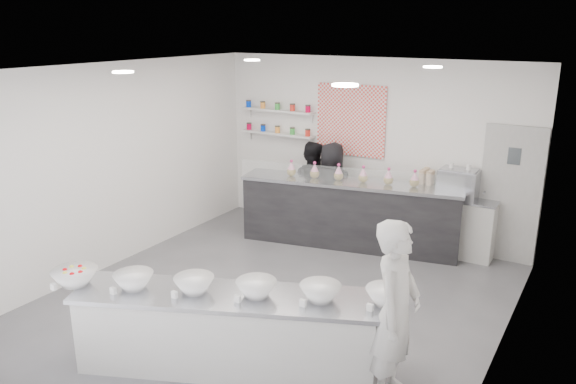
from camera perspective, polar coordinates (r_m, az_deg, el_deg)
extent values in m
plane|color=#515156|center=(7.53, -1.34, -11.03)|extent=(6.00, 6.00, 0.00)
plane|color=white|center=(6.69, -1.52, 12.36)|extent=(6.00, 6.00, 0.00)
plane|color=white|center=(9.55, 8.28, 4.40)|extent=(5.50, 0.00, 5.50)
plane|color=white|center=(8.71, -16.92, 2.64)|extent=(0.00, 6.00, 6.00)
plane|color=white|center=(6.03, 21.28, -3.91)|extent=(0.00, 6.00, 6.00)
cube|color=#A1A19E|center=(9.03, 21.62, -0.29)|extent=(0.88, 0.04, 2.10)
cube|color=#E73A30|center=(9.59, 6.39, 7.25)|extent=(1.25, 0.03, 1.20)
cube|color=silver|center=(10.24, -1.01, 5.96)|extent=(1.45, 0.22, 0.04)
cube|color=silver|center=(10.17, -1.03, 8.28)|extent=(1.45, 0.22, 0.04)
cylinder|color=white|center=(6.82, -16.42, 11.62)|extent=(0.24, 0.24, 0.02)
cylinder|color=white|center=(5.14, 5.82, 10.76)|extent=(0.24, 0.24, 0.02)
cylinder|color=white|center=(8.79, -3.68, 13.23)|extent=(0.24, 0.24, 0.02)
cylinder|color=white|center=(7.57, 14.49, 12.20)|extent=(0.24, 0.24, 0.02)
cube|color=#B2B2AE|center=(6.07, -6.27, -13.87)|extent=(3.17, 1.90, 0.86)
cube|color=black|center=(9.18, 6.27, -2.21)|extent=(3.59, 1.36, 1.10)
cube|color=white|center=(8.69, 5.95, 1.52)|extent=(3.42, 0.73, 0.30)
cube|color=#B2B2AE|center=(9.17, 16.42, -3.37)|extent=(1.26, 0.40, 0.94)
cube|color=#93969E|center=(8.96, 16.92, 0.77)|extent=(0.58, 0.40, 0.44)
imported|color=beige|center=(5.46, 10.88, -11.93)|extent=(0.46, 0.68, 1.83)
imported|color=black|center=(9.75, 2.33, 0.55)|extent=(0.86, 0.72, 1.59)
imported|color=black|center=(9.52, 4.43, 0.22)|extent=(0.87, 0.65, 1.63)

